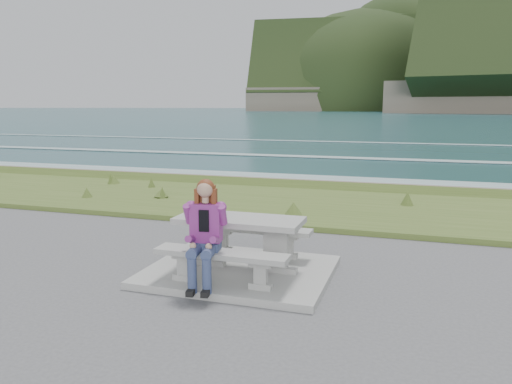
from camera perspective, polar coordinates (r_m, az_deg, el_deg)
concrete_slab at (r=7.31m, az=-1.89°, el=-9.06°), size 2.60×2.10×0.10m
picnic_table at (r=7.13m, az=-1.92°, el=-4.24°), size 1.80×0.75×0.75m
bench_landward at (r=6.57m, az=-4.01°, el=-7.63°), size 1.80×0.35×0.45m
bench_seaward at (r=7.83m, az=-0.16°, el=-4.72°), size 1.80×0.35×0.45m
grass_verge at (r=11.99m, az=6.27°, el=-1.86°), size 160.00×4.50×0.22m
shore_drop at (r=14.79m, az=8.58°, el=0.32°), size 160.00×0.80×2.20m
ocean at (r=31.95m, az=13.64°, el=2.08°), size 1600.00×1600.00×0.09m
seated_woman at (r=6.47m, az=-5.99°, el=-6.41°), size 0.49×0.73×1.39m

